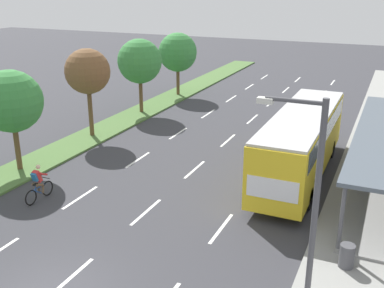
{
  "coord_description": "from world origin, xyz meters",
  "views": [
    {
      "loc": [
        9.15,
        -9.28,
        9.48
      ],
      "look_at": [
        -0.42,
        12.15,
        1.2
      ],
      "focal_mm": 43.12,
      "sensor_mm": 36.0,
      "label": 1
    }
  ],
  "objects_px": {
    "median_tree_third": "(88,72)",
    "median_tree_fifth": "(178,52)",
    "cyclist": "(38,184)",
    "streetlight": "(310,194)",
    "median_tree_second": "(11,102)",
    "trash_bin": "(347,256)",
    "median_tree_fourth": "(140,61)",
    "bus": "(301,138)"
  },
  "relations": [
    {
      "from": "median_tree_third",
      "to": "median_tree_fourth",
      "type": "xyz_separation_m",
      "value": [
        0.04,
        6.29,
        -0.29
      ]
    },
    {
      "from": "streetlight",
      "to": "median_tree_fourth",
      "type": "bearing_deg",
      "value": 131.74
    },
    {
      "from": "median_tree_fourth",
      "to": "streetlight",
      "type": "bearing_deg",
      "value": -48.26
    },
    {
      "from": "median_tree_fifth",
      "to": "trash_bin",
      "type": "xyz_separation_m",
      "value": [
        16.62,
        -21.16,
        -3.2
      ]
    },
    {
      "from": "bus",
      "to": "cyclist",
      "type": "distance_m",
      "value": 12.86
    },
    {
      "from": "streetlight",
      "to": "median_tree_fifth",
      "type": "bearing_deg",
      "value": 123.17
    },
    {
      "from": "median_tree_fourth",
      "to": "trash_bin",
      "type": "distance_m",
      "value": 22.61
    },
    {
      "from": "median_tree_fourth",
      "to": "median_tree_fifth",
      "type": "height_order",
      "value": "median_tree_fourth"
    },
    {
      "from": "median_tree_second",
      "to": "bus",
      "type": "bearing_deg",
      "value": 21.21
    },
    {
      "from": "cyclist",
      "to": "median_tree_fourth",
      "type": "relative_size",
      "value": 0.33
    },
    {
      "from": "cyclist",
      "to": "median_tree_fourth",
      "type": "bearing_deg",
      "value": 102.21
    },
    {
      "from": "bus",
      "to": "median_tree_fourth",
      "type": "relative_size",
      "value": 2.06
    },
    {
      "from": "cyclist",
      "to": "median_tree_fifth",
      "type": "height_order",
      "value": "median_tree_fifth"
    },
    {
      "from": "median_tree_fifth",
      "to": "trash_bin",
      "type": "distance_m",
      "value": 27.09
    },
    {
      "from": "cyclist",
      "to": "streetlight",
      "type": "distance_m",
      "value": 13.1
    },
    {
      "from": "trash_bin",
      "to": "streetlight",
      "type": "bearing_deg",
      "value": -110.98
    },
    {
      "from": "median_tree_third",
      "to": "trash_bin",
      "type": "distance_m",
      "value": 19.17
    },
    {
      "from": "median_tree_second",
      "to": "median_tree_third",
      "type": "xyz_separation_m",
      "value": [
        0.12,
        6.29,
        0.46
      ]
    },
    {
      "from": "bus",
      "to": "median_tree_third",
      "type": "bearing_deg",
      "value": 175.84
    },
    {
      "from": "median_tree_second",
      "to": "median_tree_fourth",
      "type": "bearing_deg",
      "value": 89.27
    },
    {
      "from": "median_tree_fourth",
      "to": "streetlight",
      "type": "distance_m",
      "value": 23.53
    },
    {
      "from": "cyclist",
      "to": "median_tree_third",
      "type": "xyz_separation_m",
      "value": [
        -3.27,
        8.61,
        3.44
      ]
    },
    {
      "from": "median_tree_second",
      "to": "median_tree_third",
      "type": "distance_m",
      "value": 6.3
    },
    {
      "from": "median_tree_third",
      "to": "median_tree_fifth",
      "type": "relative_size",
      "value": 1.04
    },
    {
      "from": "cyclist",
      "to": "median_tree_third",
      "type": "bearing_deg",
      "value": 110.77
    },
    {
      "from": "median_tree_second",
      "to": "trash_bin",
      "type": "distance_m",
      "value": 17.31
    },
    {
      "from": "median_tree_third",
      "to": "median_tree_fifth",
      "type": "height_order",
      "value": "median_tree_third"
    },
    {
      "from": "streetlight",
      "to": "bus",
      "type": "bearing_deg",
      "value": 101.9
    },
    {
      "from": "cyclist",
      "to": "median_tree_fifth",
      "type": "relative_size",
      "value": 0.34
    },
    {
      "from": "bus",
      "to": "streetlight",
      "type": "distance_m",
      "value": 10.67
    },
    {
      "from": "median_tree_second",
      "to": "median_tree_fifth",
      "type": "xyz_separation_m",
      "value": [
        0.24,
        18.86,
        0.01
      ]
    },
    {
      "from": "trash_bin",
      "to": "median_tree_second",
      "type": "bearing_deg",
      "value": 172.24
    },
    {
      "from": "median_tree_second",
      "to": "cyclist",
      "type": "bearing_deg",
      "value": -34.49
    },
    {
      "from": "bus",
      "to": "cyclist",
      "type": "xyz_separation_m",
      "value": [
        -10.28,
        -7.63,
        -1.28
      ]
    },
    {
      "from": "median_tree_third",
      "to": "streetlight",
      "type": "height_order",
      "value": "streetlight"
    },
    {
      "from": "cyclist",
      "to": "trash_bin",
      "type": "distance_m",
      "value": 13.48
    },
    {
      "from": "cyclist",
      "to": "median_tree_second",
      "type": "xyz_separation_m",
      "value": [
        -3.38,
        2.33,
        2.98
      ]
    },
    {
      "from": "median_tree_third",
      "to": "median_tree_fourth",
      "type": "relative_size",
      "value": 1.01
    },
    {
      "from": "cyclist",
      "to": "median_tree_second",
      "type": "bearing_deg",
      "value": 145.51
    },
    {
      "from": "bus",
      "to": "trash_bin",
      "type": "xyz_separation_m",
      "value": [
        3.2,
        -7.6,
        -1.49
      ]
    },
    {
      "from": "trash_bin",
      "to": "bus",
      "type": "bearing_deg",
      "value": 112.84
    },
    {
      "from": "bus",
      "to": "median_tree_fourth",
      "type": "xyz_separation_m",
      "value": [
        -13.5,
        7.27,
        1.87
      ]
    }
  ]
}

